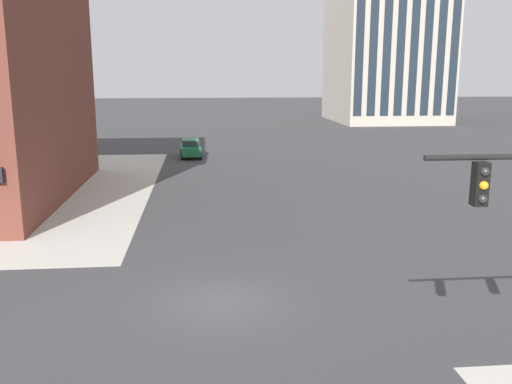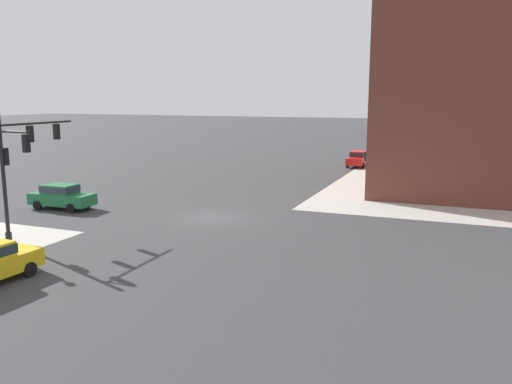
{
  "view_description": "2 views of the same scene",
  "coord_description": "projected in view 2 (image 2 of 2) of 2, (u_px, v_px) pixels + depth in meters",
  "views": [
    {
      "loc": [
        -0.57,
        -17.96,
        7.73
      ],
      "look_at": [
        1.92,
        7.65,
        2.2
      ],
      "focal_mm": 38.98,
      "sensor_mm": 36.0,
      "label": 1
    },
    {
      "loc": [
        29.01,
        14.54,
        7.51
      ],
      "look_at": [
        7.09,
        5.82,
        3.22
      ],
      "focal_mm": 36.8,
      "sensor_mm": 36.0,
      "label": 2
    }
  ],
  "objects": [
    {
      "name": "storefront_block_near_corner",
      "position": [
        509.0,
        93.0,
        44.91
      ],
      "size": [
        25.46,
        20.1,
        15.57
      ],
      "color": "brown",
      "rests_on": "ground"
    },
    {
      "name": "car_main_southbound_far",
      "position": [
        61.0,
        196.0,
        35.47
      ],
      "size": [
        2.01,
        4.46,
        1.68
      ],
      "color": "#1E6B3D",
      "rests_on": "ground"
    },
    {
      "name": "car_parked_curb",
      "position": [
        358.0,
        158.0,
        57.15
      ],
      "size": [
        4.43,
        1.94,
        1.68
      ],
      "color": "red",
      "rests_on": "ground"
    },
    {
      "name": "traffic_signal_main",
      "position": [
        20.0,
        158.0,
        27.62
      ],
      "size": [
        5.37,
        2.09,
        6.85
      ],
      "color": "black",
      "rests_on": "ground"
    },
    {
      "name": "ground_plane",
      "position": [
        212.0,
        217.0,
        33.15
      ],
      "size": [
        320.0,
        320.0,
        0.0
      ],
      "primitive_type": "plane",
      "color": "#38383A"
    }
  ]
}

